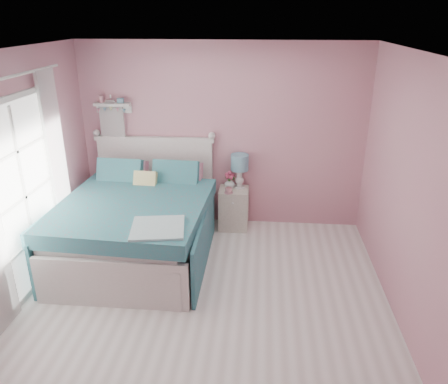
% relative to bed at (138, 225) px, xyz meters
% --- Properties ---
extents(floor, '(4.50, 4.50, 0.00)m').
position_rel_bed_xyz_m(floor, '(0.97, -1.14, -0.42)').
color(floor, silver).
rests_on(floor, ground).
extents(room_shell, '(4.50, 4.50, 4.50)m').
position_rel_bed_xyz_m(room_shell, '(0.97, -1.14, 1.16)').
color(room_shell, '#CA8095').
rests_on(room_shell, floor).
extents(bed, '(1.84, 2.27, 1.29)m').
position_rel_bed_xyz_m(bed, '(0.00, 0.00, 0.00)').
color(bed, silver).
rests_on(bed, floor).
extents(nightstand, '(0.41, 0.41, 0.60)m').
position_rel_bed_xyz_m(nightstand, '(1.16, 0.89, -0.12)').
color(nightstand, beige).
rests_on(nightstand, floor).
extents(table_lamp, '(0.25, 0.25, 0.50)m').
position_rel_bed_xyz_m(table_lamp, '(1.23, 0.95, 0.52)').
color(table_lamp, white).
rests_on(table_lamp, nightstand).
extents(vase, '(0.19, 0.19, 0.15)m').
position_rel_bed_xyz_m(vase, '(1.09, 0.94, 0.25)').
color(vase, silver).
rests_on(vase, nightstand).
extents(teacup, '(0.13, 0.13, 0.08)m').
position_rel_bed_xyz_m(teacup, '(1.10, 0.74, 0.22)').
color(teacup, '#CD8992').
rests_on(teacup, nightstand).
extents(roses, '(0.14, 0.11, 0.12)m').
position_rel_bed_xyz_m(roses, '(1.09, 0.94, 0.37)').
color(roses, '#C74368').
rests_on(roses, vase).
extents(wall_shelf, '(0.50, 0.15, 0.25)m').
position_rel_bed_xyz_m(wall_shelf, '(-0.55, 1.05, 1.31)').
color(wall_shelf, silver).
rests_on(wall_shelf, room_shell).
extents(hanging_dress, '(0.34, 0.03, 0.72)m').
position_rel_bed_xyz_m(hanging_dress, '(-0.58, 1.04, 0.98)').
color(hanging_dress, white).
rests_on(hanging_dress, room_shell).
extents(french_door, '(0.04, 1.32, 2.16)m').
position_rel_bed_xyz_m(french_door, '(-1.00, -0.74, 0.65)').
color(french_door, silver).
rests_on(french_door, floor).
extents(curtain_far, '(0.04, 0.40, 2.32)m').
position_rel_bed_xyz_m(curtain_far, '(-0.95, 0.01, 0.76)').
color(curtain_far, white).
rests_on(curtain_far, floor).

